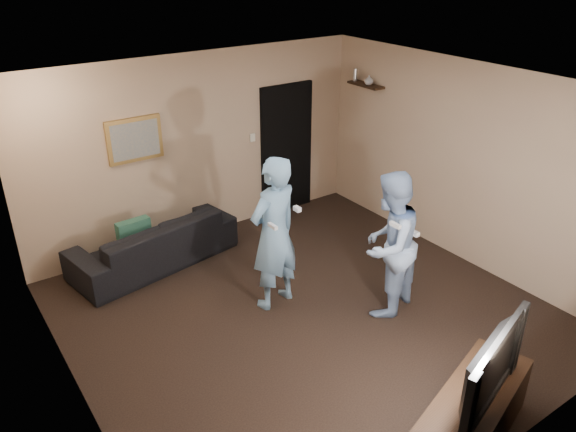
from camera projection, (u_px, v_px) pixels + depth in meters
ground at (306, 314)px, 6.47m from camera, size 5.00×5.00×0.00m
ceiling at (310, 89)px, 5.33m from camera, size 5.00×5.00×0.04m
wall_back at (199, 148)px, 7.74m from camera, size 5.00×0.04×2.60m
wall_front at (514, 335)px, 4.06m from camera, size 5.00×0.04×2.60m
wall_left at (64, 288)px, 4.61m from camera, size 0.04×5.00×2.60m
wall_right at (464, 164)px, 7.18m from camera, size 0.04×5.00×2.60m
sofa at (154, 242)px, 7.37m from camera, size 2.29×1.21×0.63m
throw_pillow at (134, 236)px, 7.17m from camera, size 0.44×0.16×0.43m
painting_frame at (135, 140)px, 7.12m from camera, size 0.72×0.05×0.57m
painting_canvas at (135, 140)px, 7.10m from camera, size 0.62×0.01×0.47m
doorway at (287, 149)px, 8.59m from camera, size 0.90×0.06×2.00m
light_switch at (252, 138)px, 8.16m from camera, size 0.08×0.02×0.12m
wall_shelf at (366, 85)px, 8.15m from camera, size 0.20×0.60×0.03m
shelf_vase at (369, 80)px, 8.07m from camera, size 0.14×0.14×0.14m
shelf_figurine at (355, 75)px, 8.28m from camera, size 0.06×0.06×0.18m
tv_console at (469, 423)px, 4.68m from camera, size 1.63×0.93×0.55m
television at (480, 365)px, 4.41m from camera, size 1.17×0.49×0.68m
wii_player_left at (274, 234)px, 6.28m from camera, size 0.74×0.57×1.83m
wii_player_right at (389, 245)px, 6.20m from camera, size 0.99×0.87×1.70m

